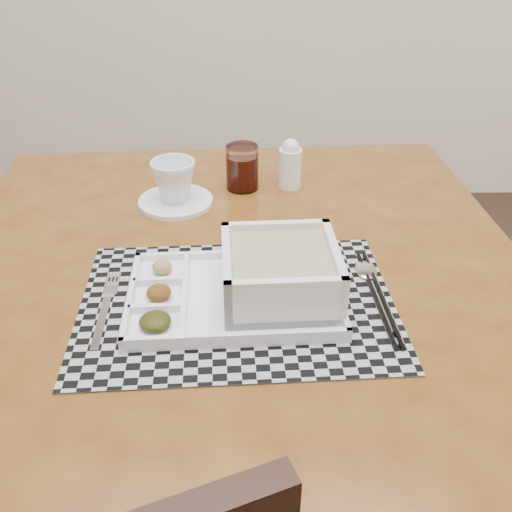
% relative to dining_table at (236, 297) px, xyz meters
% --- Properties ---
extents(dining_table, '(1.06, 1.06, 0.75)m').
position_rel_dining_table_xyz_m(dining_table, '(0.00, 0.00, 0.00)').
color(dining_table, '#582910').
rests_on(dining_table, ground).
extents(placemat, '(0.50, 0.37, 0.00)m').
position_rel_dining_table_xyz_m(placemat, '(0.01, -0.12, 0.08)').
color(placemat, '#98989F').
rests_on(placemat, dining_table).
extents(serving_tray, '(0.33, 0.24, 0.09)m').
position_rel_dining_table_xyz_m(serving_tray, '(0.05, -0.11, 0.11)').
color(serving_tray, white).
rests_on(serving_tray, placemat).
extents(fork, '(0.03, 0.19, 0.00)m').
position_rel_dining_table_xyz_m(fork, '(-0.19, -0.13, 0.08)').
color(fork, silver).
rests_on(fork, placemat).
extents(spoon, '(0.04, 0.18, 0.01)m').
position_rel_dining_table_xyz_m(spoon, '(0.22, -0.05, 0.08)').
color(spoon, silver).
rests_on(spoon, placemat).
extents(chopsticks, '(0.03, 0.24, 0.01)m').
position_rel_dining_table_xyz_m(chopsticks, '(0.22, -0.11, 0.08)').
color(chopsticks, black).
rests_on(chopsticks, placemat).
extents(saucer, '(0.15, 0.15, 0.01)m').
position_rel_dining_table_xyz_m(saucer, '(-0.12, 0.21, 0.08)').
color(saucer, white).
rests_on(saucer, dining_table).
extents(cup, '(0.10, 0.10, 0.08)m').
position_rel_dining_table_xyz_m(cup, '(-0.12, 0.21, 0.13)').
color(cup, white).
rests_on(cup, saucer).
extents(juice_glass, '(0.07, 0.07, 0.09)m').
position_rel_dining_table_xyz_m(juice_glass, '(0.01, 0.28, 0.12)').
color(juice_glass, white).
rests_on(juice_glass, dining_table).
extents(creamer_bottle, '(0.05, 0.05, 0.11)m').
position_rel_dining_table_xyz_m(creamer_bottle, '(0.11, 0.29, 0.13)').
color(creamer_bottle, white).
rests_on(creamer_bottle, dining_table).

